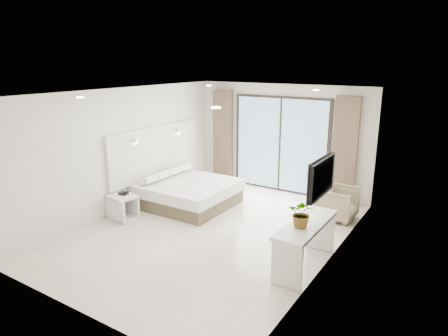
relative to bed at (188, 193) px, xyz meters
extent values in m
plane|color=beige|center=(1.32, -0.95, -0.29)|extent=(6.20, 6.20, 0.00)
cube|color=silver|center=(1.32, 2.15, 1.06)|extent=(4.60, 0.02, 2.70)
cube|color=silver|center=(1.32, -4.05, 1.06)|extent=(4.60, 0.02, 2.70)
cube|color=silver|center=(-0.98, -0.95, 1.06)|extent=(0.02, 6.20, 2.70)
cube|color=silver|center=(3.62, -0.95, 1.06)|extent=(0.02, 6.20, 2.70)
cube|color=white|center=(1.32, -0.95, 2.41)|extent=(4.60, 6.20, 0.02)
cube|color=silver|center=(-0.93, 0.00, 0.86)|extent=(0.08, 3.00, 1.20)
cube|color=black|center=(3.57, -1.29, 1.26)|extent=(0.06, 1.00, 0.58)
cube|color=black|center=(3.53, -1.29, 1.26)|extent=(0.02, 1.04, 0.62)
cube|color=black|center=(1.32, 2.12, 0.91)|extent=(2.56, 0.04, 2.42)
cube|color=#8EC1E4|center=(1.32, 2.09, 0.91)|extent=(2.40, 0.01, 2.30)
cube|color=brown|center=(-0.33, 2.01, 0.96)|extent=(0.55, 0.14, 2.50)
cube|color=brown|center=(2.97, 2.01, 0.96)|extent=(0.55, 0.14, 2.50)
cylinder|color=white|center=(0.02, -2.75, 2.39)|extent=(0.12, 0.12, 0.02)
cylinder|color=white|center=(2.62, -2.75, 2.39)|extent=(0.12, 0.12, 0.02)
cylinder|color=white|center=(0.02, 0.85, 2.39)|extent=(0.12, 0.12, 0.02)
cylinder|color=white|center=(2.62, 0.85, 2.39)|extent=(0.12, 0.12, 0.02)
cube|color=brown|center=(0.02, 0.00, -0.14)|extent=(1.89, 1.80, 0.30)
cube|color=silver|center=(0.02, 0.00, 0.14)|extent=(1.97, 1.88, 0.25)
cube|color=white|center=(-0.63, -0.62, 0.33)|extent=(0.28, 0.38, 0.14)
cube|color=white|center=(-0.63, -0.21, 0.33)|extent=(0.28, 0.38, 0.14)
cube|color=white|center=(-0.63, 0.21, 0.33)|extent=(0.28, 0.38, 0.14)
cube|color=white|center=(-0.63, 0.62, 0.33)|extent=(0.28, 0.38, 0.14)
cube|color=white|center=(-0.64, -1.42, 0.21)|extent=(0.64, 0.56, 0.05)
cube|color=white|center=(-0.64, -1.42, -0.26)|extent=(0.64, 0.56, 0.05)
cube|color=white|center=(-0.64, -1.63, -0.03)|extent=(0.57, 0.15, 0.47)
cube|color=white|center=(-0.64, -1.22, -0.03)|extent=(0.57, 0.15, 0.47)
cube|color=black|center=(-0.64, -1.37, 0.26)|extent=(0.20, 0.17, 0.06)
cube|color=white|center=(3.36, -1.29, 0.45)|extent=(0.50, 1.60, 0.06)
cube|color=white|center=(3.36, -2.01, 0.06)|extent=(0.48, 0.06, 0.71)
cube|color=white|center=(3.36, -0.57, 0.06)|extent=(0.48, 0.06, 0.71)
imported|color=#33662D|center=(3.36, -1.50, 0.66)|extent=(0.51, 0.54, 0.36)
imported|color=#927A5F|center=(3.17, 1.02, 0.09)|extent=(0.72, 0.77, 0.77)
camera|label=1|loc=(5.41, -6.93, 2.97)|focal=32.00mm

